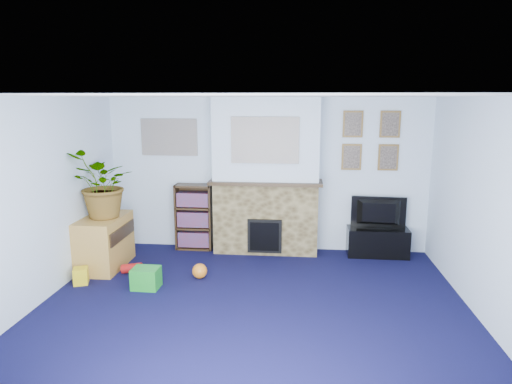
# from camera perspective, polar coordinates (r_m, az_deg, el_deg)

# --- Properties ---
(floor) EXTENTS (5.00, 4.50, 0.01)m
(floor) POSITION_cam_1_polar(r_m,az_deg,el_deg) (5.40, -0.51, -14.48)
(floor) COLOR black
(floor) RESTS_ON ground
(ceiling) EXTENTS (5.00, 4.50, 0.01)m
(ceiling) POSITION_cam_1_polar(r_m,az_deg,el_deg) (4.85, -0.56, 11.92)
(ceiling) COLOR white
(ceiling) RESTS_ON wall_back
(wall_back) EXTENTS (5.00, 0.04, 2.40)m
(wall_back) POSITION_cam_1_polar(r_m,az_deg,el_deg) (7.19, 1.37, 2.17)
(wall_back) COLOR silver
(wall_back) RESTS_ON ground
(wall_front) EXTENTS (5.00, 0.04, 2.40)m
(wall_front) POSITION_cam_1_polar(r_m,az_deg,el_deg) (2.87, -5.41, -12.46)
(wall_front) COLOR silver
(wall_front) RESTS_ON ground
(wall_left) EXTENTS (0.04, 4.50, 2.40)m
(wall_left) POSITION_cam_1_polar(r_m,az_deg,el_deg) (5.81, -25.88, -1.24)
(wall_left) COLOR silver
(wall_left) RESTS_ON ground
(wall_right) EXTENTS (0.04, 4.50, 2.40)m
(wall_right) POSITION_cam_1_polar(r_m,az_deg,el_deg) (5.34, 27.21, -2.38)
(wall_right) COLOR silver
(wall_right) RESTS_ON ground
(chimney_breast) EXTENTS (1.72, 0.50, 2.40)m
(chimney_breast) POSITION_cam_1_polar(r_m,az_deg,el_deg) (6.99, 1.25, 1.77)
(chimney_breast) COLOR brown
(chimney_breast) RESTS_ON ground
(collage_main) EXTENTS (1.00, 0.03, 0.68)m
(collage_main) POSITION_cam_1_polar(r_m,az_deg,el_deg) (6.71, 1.13, 6.49)
(collage_main) COLOR gray
(collage_main) RESTS_ON chimney_breast
(collage_left) EXTENTS (0.90, 0.03, 0.58)m
(collage_left) POSITION_cam_1_polar(r_m,az_deg,el_deg) (7.38, -10.79, 6.75)
(collage_left) COLOR gray
(collage_left) RESTS_ON wall_back
(portrait_tl) EXTENTS (0.30, 0.03, 0.40)m
(portrait_tl) POSITION_cam_1_polar(r_m,az_deg,el_deg) (7.11, 12.01, 8.31)
(portrait_tl) COLOR brown
(portrait_tl) RESTS_ON wall_back
(portrait_tr) EXTENTS (0.30, 0.03, 0.40)m
(portrait_tr) POSITION_cam_1_polar(r_m,az_deg,el_deg) (7.19, 16.42, 8.13)
(portrait_tr) COLOR brown
(portrait_tr) RESTS_ON wall_back
(portrait_bl) EXTENTS (0.30, 0.03, 0.40)m
(portrait_bl) POSITION_cam_1_polar(r_m,az_deg,el_deg) (7.15, 11.85, 4.31)
(portrait_bl) COLOR brown
(portrait_bl) RESTS_ON wall_back
(portrait_br) EXTENTS (0.30, 0.03, 0.40)m
(portrait_br) POSITION_cam_1_polar(r_m,az_deg,el_deg) (7.23, 16.19, 4.17)
(portrait_br) COLOR brown
(portrait_br) RESTS_ON wall_back
(tv_stand) EXTENTS (0.92, 0.39, 0.43)m
(tv_stand) POSITION_cam_1_polar(r_m,az_deg,el_deg) (7.28, 14.94, -5.99)
(tv_stand) COLOR black
(tv_stand) RESTS_ON ground
(television) EXTENTS (0.83, 0.17, 0.47)m
(television) POSITION_cam_1_polar(r_m,az_deg,el_deg) (7.18, 15.09, -2.55)
(television) COLOR black
(television) RESTS_ON tv_stand
(bookshelf) EXTENTS (0.58, 0.28, 1.05)m
(bookshelf) POSITION_cam_1_polar(r_m,az_deg,el_deg) (7.37, -7.71, -3.26)
(bookshelf) COLOR #302011
(bookshelf) RESTS_ON ground
(sideboard) EXTENTS (0.53, 0.95, 0.74)m
(sideboard) POSITION_cam_1_polar(r_m,az_deg,el_deg) (6.89, -18.39, -6.10)
(sideboard) COLOR #B4843A
(sideboard) RESTS_ON ground
(potted_plant) EXTENTS (0.76, 0.87, 0.96)m
(potted_plant) POSITION_cam_1_polar(r_m,az_deg,el_deg) (6.63, -18.64, 0.92)
(potted_plant) COLOR #26661E
(potted_plant) RESTS_ON sideboard
(mantel_clock) EXTENTS (0.10, 0.06, 0.14)m
(mantel_clock) POSITION_cam_1_polar(r_m,az_deg,el_deg) (6.94, 0.85, 2.01)
(mantel_clock) COLOR gold
(mantel_clock) RESTS_ON chimney_breast
(mantel_candle) EXTENTS (0.05, 0.05, 0.15)m
(mantel_candle) POSITION_cam_1_polar(r_m,az_deg,el_deg) (6.92, 3.67, 2.04)
(mantel_candle) COLOR #B2BFC6
(mantel_candle) RESTS_ON chimney_breast
(mantel_teddy) EXTENTS (0.12, 0.12, 0.12)m
(mantel_teddy) POSITION_cam_1_polar(r_m,az_deg,el_deg) (7.00, -3.19, 2.03)
(mantel_teddy) COLOR gray
(mantel_teddy) RESTS_ON chimney_breast
(mantel_can) EXTENTS (0.06, 0.06, 0.12)m
(mantel_can) POSITION_cam_1_polar(r_m,az_deg,el_deg) (6.92, 6.85, 1.81)
(mantel_can) COLOR yellow
(mantel_can) RESTS_ON chimney_breast
(green_crate) EXTENTS (0.34, 0.28, 0.27)m
(green_crate) POSITION_cam_1_polar(r_m,az_deg,el_deg) (6.06, -13.58, -10.36)
(green_crate) COLOR #198C26
(green_crate) RESTS_ON ground
(toy_ball) EXTENTS (0.20, 0.20, 0.20)m
(toy_ball) POSITION_cam_1_polar(r_m,az_deg,el_deg) (6.27, -7.05, -9.87)
(toy_ball) COLOR orange
(toy_ball) RESTS_ON ground
(toy_block) EXTENTS (0.23, 0.23, 0.22)m
(toy_block) POSITION_cam_1_polar(r_m,az_deg,el_deg) (6.45, -21.05, -9.76)
(toy_block) COLOR yellow
(toy_block) RESTS_ON ground
(toy_tube) EXTENTS (0.29, 0.13, 0.17)m
(toy_tube) POSITION_cam_1_polar(r_m,az_deg,el_deg) (6.63, -15.24, -9.17)
(toy_tube) COLOR red
(toy_tube) RESTS_ON ground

